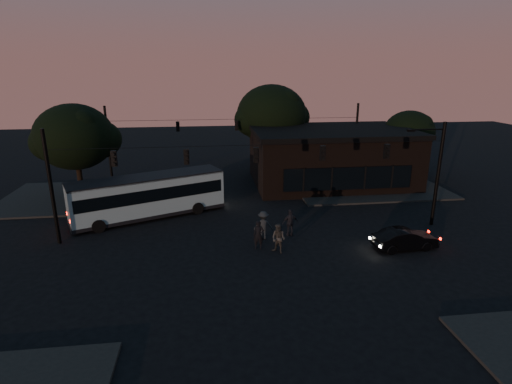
{
  "coord_description": "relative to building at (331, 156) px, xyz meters",
  "views": [
    {
      "loc": [
        -3.25,
        -21.48,
        10.89
      ],
      "look_at": [
        0.0,
        4.0,
        3.0
      ],
      "focal_mm": 28.0,
      "sensor_mm": 36.0,
      "label": 1
    }
  ],
  "objects": [
    {
      "name": "signal_rig_near",
      "position": [
        -9.0,
        -11.97,
        1.74
      ],
      "size": [
        26.24,
        0.3,
        7.5
      ],
      "color": "black",
      "rests_on": "ground"
    },
    {
      "name": "tree_left",
      "position": [
        -23.0,
        -2.97,
        2.86
      ],
      "size": [
        6.4,
        6.4,
        8.3
      ],
      "color": "black",
      "rests_on": "ground"
    },
    {
      "name": "pedestrian_a",
      "position": [
        -9.15,
        -14.44,
        -1.78
      ],
      "size": [
        0.73,
        0.53,
        1.86
      ],
      "primitive_type": "imported",
      "rotation": [
        0.0,
        0.0,
        -0.13
      ],
      "color": "black",
      "rests_on": "ground"
    },
    {
      "name": "car",
      "position": [
        0.02,
        -15.66,
        -2.04
      ],
      "size": [
        4.14,
        1.73,
        1.33
      ],
      "primitive_type": "imported",
      "rotation": [
        0.0,
        0.0,
        1.65
      ],
      "color": "black",
      "rests_on": "ground"
    },
    {
      "name": "building",
      "position": [
        0.0,
        0.0,
        0.0
      ],
      "size": [
        15.4,
        10.41,
        5.4
      ],
      "color": "black",
      "rests_on": "ground"
    },
    {
      "name": "tree_behind",
      "position": [
        -5.0,
        6.03,
        3.48
      ],
      "size": [
        7.6,
        7.6,
        9.43
      ],
      "color": "black",
      "rests_on": "ground"
    },
    {
      "name": "ground",
      "position": [
        -9.0,
        -15.97,
        -2.71
      ],
      "size": [
        120.0,
        120.0,
        0.0
      ],
      "primitive_type": "plane",
      "color": "black",
      "rests_on": "ground"
    },
    {
      "name": "bus",
      "position": [
        -16.7,
        -7.7,
        -0.89
      ],
      "size": [
        11.61,
        6.98,
        3.24
      ],
      "rotation": [
        0.0,
        0.0,
        0.41
      ],
      "color": "#809DA3",
      "rests_on": "ground"
    },
    {
      "name": "sidewalk_far_right",
      "position": [
        3.0,
        -1.97,
        -2.63
      ],
      "size": [
        14.0,
        10.0,
        0.15
      ],
      "primitive_type": "cube",
      "color": "black",
      "rests_on": "ground"
    },
    {
      "name": "tree_right",
      "position": [
        9.0,
        2.03,
        1.93
      ],
      "size": [
        5.2,
        5.2,
        6.86
      ],
      "color": "black",
      "rests_on": "ground"
    },
    {
      "name": "sidewalk_far_left",
      "position": [
        -23.0,
        -1.97,
        -2.63
      ],
      "size": [
        14.0,
        10.0,
        0.15
      ],
      "primitive_type": "cube",
      "color": "black",
      "rests_on": "ground"
    },
    {
      "name": "signal_rig_far",
      "position": [
        -9.0,
        4.03,
        1.5
      ],
      "size": [
        26.24,
        0.3,
        7.5
      ],
      "color": "black",
      "rests_on": "ground"
    },
    {
      "name": "pedestrian_d",
      "position": [
        -8.63,
        -12.91,
        -1.74
      ],
      "size": [
        1.32,
        0.85,
        1.93
      ],
      "primitive_type": "imported",
      "rotation": [
        0.0,
        0.0,
        3.03
      ],
      "color": "black",
      "rests_on": "ground"
    },
    {
      "name": "pedestrian_b",
      "position": [
        -8.01,
        -15.19,
        -1.77
      ],
      "size": [
        1.16,
        1.14,
        1.88
      ],
      "primitive_type": "imported",
      "rotation": [
        0.0,
        0.0,
        -0.72
      ],
      "color": "#34322F",
      "rests_on": "ground"
    },
    {
      "name": "pedestrian_c",
      "position": [
        -6.74,
        -12.67,
        -1.76
      ],
      "size": [
        1.16,
        0.6,
        1.89
      ],
      "primitive_type": "imported",
      "rotation": [
        0.0,
        0.0,
        3.27
      ],
      "color": "black",
      "rests_on": "ground"
    }
  ]
}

